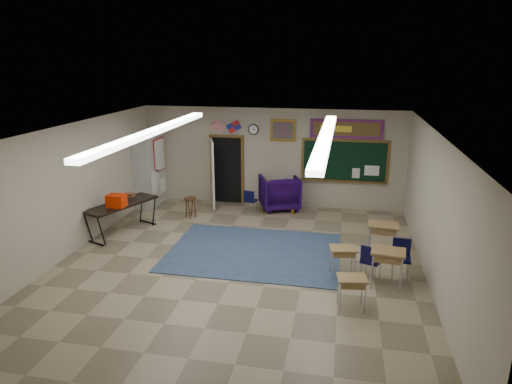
% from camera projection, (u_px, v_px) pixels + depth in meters
% --- Properties ---
extents(floor, '(9.00, 9.00, 0.00)m').
position_uv_depth(floor, '(238.00, 266.00, 10.10)').
color(floor, gray).
rests_on(floor, ground).
extents(back_wall, '(8.00, 0.04, 3.00)m').
position_uv_depth(back_wall, '(271.00, 158.00, 13.91)').
color(back_wall, '#ABA08A').
rests_on(back_wall, floor).
extents(front_wall, '(8.00, 0.04, 3.00)m').
position_uv_depth(front_wall, '(150.00, 314.00, 5.45)').
color(front_wall, '#ABA08A').
rests_on(front_wall, floor).
extents(left_wall, '(0.04, 9.00, 3.00)m').
position_uv_depth(left_wall, '(67.00, 191.00, 10.42)').
color(left_wall, '#ABA08A').
rests_on(left_wall, floor).
extents(right_wall, '(0.04, 9.00, 3.00)m').
position_uv_depth(right_wall, '(436.00, 213.00, 8.94)').
color(right_wall, '#ABA08A').
rests_on(right_wall, floor).
extents(ceiling, '(8.00, 9.00, 0.04)m').
position_uv_depth(ceiling, '(236.00, 131.00, 9.25)').
color(ceiling, silver).
rests_on(ceiling, back_wall).
extents(area_rug, '(4.00, 3.00, 0.02)m').
position_uv_depth(area_rug, '(254.00, 252.00, 10.82)').
color(area_rug, '#394C6C').
rests_on(area_rug, floor).
extents(fluorescent_strips, '(3.86, 6.00, 0.10)m').
position_uv_depth(fluorescent_strips, '(236.00, 134.00, 9.27)').
color(fluorescent_strips, white).
rests_on(fluorescent_strips, ceiling).
extents(doorway, '(1.10, 0.89, 2.16)m').
position_uv_depth(doorway, '(223.00, 171.00, 14.18)').
color(doorway, black).
rests_on(doorway, back_wall).
extents(chalkboard, '(2.55, 0.14, 1.30)m').
position_uv_depth(chalkboard, '(344.00, 162.00, 13.48)').
color(chalkboard, brown).
rests_on(chalkboard, back_wall).
extents(bulletin_board, '(2.10, 0.05, 0.55)m').
position_uv_depth(bulletin_board, '(346.00, 129.00, 13.20)').
color(bulletin_board, red).
rests_on(bulletin_board, back_wall).
extents(framed_art_print, '(0.75, 0.05, 0.65)m').
position_uv_depth(framed_art_print, '(283.00, 130.00, 13.57)').
color(framed_art_print, olive).
rests_on(framed_art_print, back_wall).
extents(wall_clock, '(0.32, 0.05, 0.32)m').
position_uv_depth(wall_clock, '(253.00, 130.00, 13.74)').
color(wall_clock, black).
rests_on(wall_clock, back_wall).
extents(wall_flags, '(1.16, 0.06, 0.70)m').
position_uv_depth(wall_flags, '(226.00, 125.00, 13.84)').
color(wall_flags, red).
rests_on(wall_flags, back_wall).
extents(storage_cabinet, '(0.59, 1.25, 2.20)m').
position_uv_depth(storage_cabinet, '(150.00, 170.00, 14.10)').
color(storage_cabinet, '#A4A4A0').
rests_on(storage_cabinet, floor).
extents(wingback_armchair, '(1.43, 1.45, 1.02)m').
position_uv_depth(wingback_armchair, '(279.00, 192.00, 13.81)').
color(wingback_armchair, '#190536').
rests_on(wingback_armchair, floor).
extents(student_chair_reading, '(0.40, 0.40, 0.71)m').
position_uv_depth(student_chair_reading, '(251.00, 201.00, 13.50)').
color(student_chair_reading, black).
rests_on(student_chair_reading, floor).
extents(student_chair_desk_a, '(0.51, 0.51, 0.78)m').
position_uv_depth(student_chair_desk_a, '(371.00, 262.00, 9.40)').
color(student_chair_desk_a, black).
rests_on(student_chair_desk_a, floor).
extents(student_chair_desk_b, '(0.44, 0.44, 0.82)m').
position_uv_depth(student_chair_desk_b, '(401.00, 260.00, 9.45)').
color(student_chair_desk_b, black).
rests_on(student_chair_desk_b, floor).
extents(student_desk_front_left, '(0.61, 0.49, 0.66)m').
position_uv_depth(student_desk_front_left, '(342.00, 260.00, 9.52)').
color(student_desk_front_left, '#9B7F48').
rests_on(student_desk_front_left, floor).
extents(student_desk_front_right, '(0.70, 0.55, 0.80)m').
position_uv_depth(student_desk_front_right, '(382.00, 238.00, 10.46)').
color(student_desk_front_right, '#9B7F48').
rests_on(student_desk_front_right, floor).
extents(student_desk_back_left, '(0.58, 0.47, 0.64)m').
position_uv_depth(student_desk_back_left, '(351.00, 291.00, 8.29)').
color(student_desk_back_left, '#9B7F48').
rests_on(student_desk_back_left, floor).
extents(student_desk_back_right, '(0.71, 0.57, 0.79)m').
position_uv_depth(student_desk_back_right, '(387.00, 267.00, 9.07)').
color(student_desk_back_right, '#9B7F48').
rests_on(student_desk_back_right, floor).
extents(folding_table, '(1.35, 2.10, 1.13)m').
position_uv_depth(folding_table, '(122.00, 217.00, 11.86)').
color(folding_table, black).
rests_on(folding_table, floor).
extents(wooden_stool, '(0.33, 0.33, 0.59)m').
position_uv_depth(wooden_stool, '(191.00, 207.00, 13.08)').
color(wooden_stool, '#513218').
rests_on(wooden_stool, floor).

